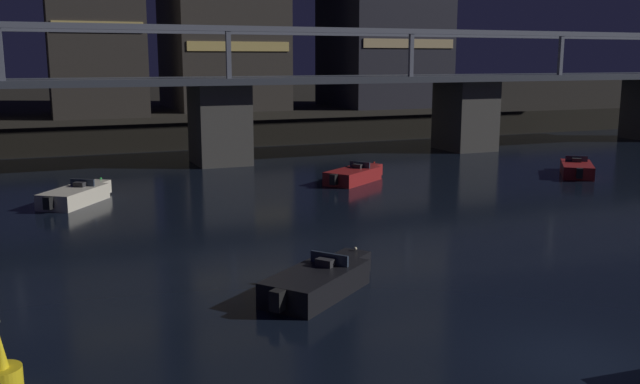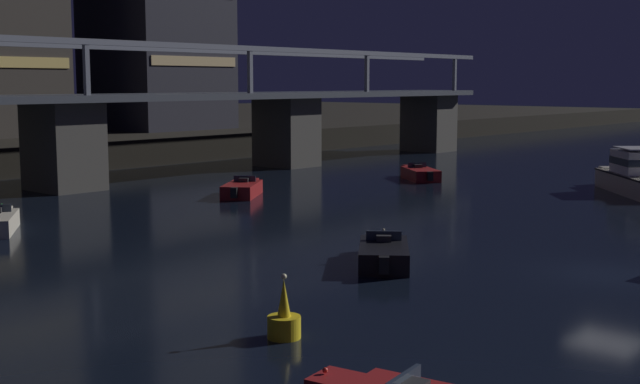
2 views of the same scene
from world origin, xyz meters
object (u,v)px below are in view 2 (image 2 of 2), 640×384
object	(u,v)px
river_bridge	(63,126)
cabin_cruiser_near_left	(637,176)
speedboat_near_right	(384,253)
speedboat_near_center	(420,174)
speedboat_mid_left	(243,189)
channel_buoy	(284,321)

from	to	relation	value
river_bridge	cabin_cruiser_near_left	distance (m)	35.85
river_bridge	speedboat_near_right	bearing A→B (deg)	-97.87
speedboat_near_center	speedboat_mid_left	world-z (taller)	same
river_bridge	speedboat_mid_left	bearing A→B (deg)	-61.98
speedboat_near_center	speedboat_near_right	xyz separation A→B (m)	(-23.60, -14.86, 0.00)
river_bridge	channel_buoy	bearing A→B (deg)	-112.05
speedboat_near_right	speedboat_mid_left	size ratio (longest dim) A/B	0.98
speedboat_mid_left	channel_buoy	bearing A→B (deg)	-130.80
speedboat_near_center	channel_buoy	xyz separation A→B (m)	(-32.61, -18.40, 0.06)
cabin_cruiser_near_left	speedboat_near_center	bearing A→B (deg)	101.53
speedboat_near_center	speedboat_mid_left	xyz separation A→B (m)	(-14.09, 3.05, 0.00)
speedboat_near_right	speedboat_mid_left	world-z (taller)	same
speedboat_near_right	speedboat_mid_left	xyz separation A→B (m)	(9.51, 17.91, 0.00)
river_bridge	speedboat_near_right	world-z (taller)	river_bridge
cabin_cruiser_near_left	channel_buoy	bearing A→B (deg)	-173.18
river_bridge	cabin_cruiser_near_left	bearing A→B (deg)	-50.84
river_bridge	channel_buoy	world-z (taller)	river_bridge
speedboat_near_right	channel_buoy	xyz separation A→B (m)	(-9.01, -3.54, 0.06)
river_bridge	speedboat_near_right	distance (m)	28.90
river_bridge	speedboat_mid_left	distance (m)	12.42
speedboat_near_right	channel_buoy	bearing A→B (deg)	-158.53
speedboat_near_right	channel_buoy	distance (m)	9.68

